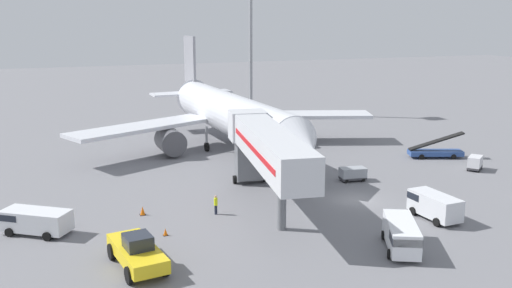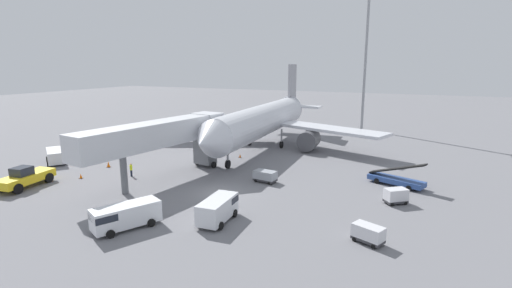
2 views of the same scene
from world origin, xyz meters
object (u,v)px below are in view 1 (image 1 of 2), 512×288
at_px(belt_loader_truck, 435,151).
at_px(safety_cone_charlie, 247,163).
at_px(baggage_cart_outer_right, 475,162).
at_px(ground_crew_worker_foreground, 216,204).
at_px(safety_cone_bravo, 143,211).
at_px(service_van_mid_center, 402,235).
at_px(baggage_cart_rear_left, 353,173).
at_px(jet_bridge, 265,146).
at_px(pushback_tug, 137,252).
at_px(service_van_far_left, 34,220).
at_px(service_van_near_center, 434,205).
at_px(safety_cone_alpha, 165,232).
at_px(airplane_at_gate, 230,115).

relative_size(belt_loader_truck, safety_cone_charlie, 12.12).
xyz_separation_m(baggage_cart_outer_right, ground_crew_worker_foreground, (-29.65, -3.69, 0.03)).
bearing_deg(safety_cone_bravo, baggage_cart_outer_right, 2.84).
bearing_deg(service_van_mid_center, belt_loader_truck, 47.95).
relative_size(baggage_cart_outer_right, baggage_cart_rear_left, 0.89).
relative_size(jet_bridge, belt_loader_truck, 3.23).
height_order(pushback_tug, safety_cone_charlie, pushback_tug).
relative_size(service_van_far_left, safety_cone_charlie, 10.31).
bearing_deg(jet_bridge, baggage_cart_rear_left, 19.71).
distance_m(service_van_near_center, ground_crew_worker_foreground, 17.64).
xyz_separation_m(pushback_tug, belt_loader_truck, (36.82, 17.67, -0.33)).
bearing_deg(pushback_tug, baggage_cart_rear_left, 28.74).
xyz_separation_m(jet_bridge, safety_cone_alpha, (-9.45, -3.94, -4.98)).
bearing_deg(belt_loader_truck, pushback_tug, -154.37).
bearing_deg(safety_cone_bravo, belt_loader_truck, 12.49).
distance_m(baggage_cart_outer_right, baggage_cart_rear_left, 14.19).
distance_m(baggage_cart_rear_left, safety_cone_alpha, 21.79).
bearing_deg(safety_cone_charlie, pushback_tug, -125.01).
height_order(service_van_far_left, service_van_near_center, service_van_near_center).
distance_m(service_van_far_left, service_van_near_center, 31.08).
height_order(pushback_tug, belt_loader_truck, belt_loader_truck).
relative_size(service_van_far_left, baggage_cart_rear_left, 2.03).
relative_size(service_van_mid_center, safety_cone_alpha, 10.03).
xyz_separation_m(pushback_tug, safety_cone_bravo, (1.94, 9.94, -0.72)).
relative_size(service_van_far_left, safety_cone_alpha, 9.49).
distance_m(pushback_tug, service_van_near_center, 23.83).
relative_size(airplane_at_gate, jet_bridge, 1.99).
distance_m(belt_loader_truck, baggage_cart_rear_left, 14.57).
height_order(jet_bridge, service_van_near_center, jet_bridge).
relative_size(jet_bridge, service_van_far_left, 3.79).
bearing_deg(belt_loader_truck, safety_cone_charlie, 169.22).
xyz_separation_m(baggage_cart_outer_right, safety_cone_bravo, (-35.34, -1.76, -0.47)).
xyz_separation_m(service_van_near_center, safety_cone_charlie, (-8.56, 20.78, -0.91)).
bearing_deg(baggage_cart_outer_right, belt_loader_truck, 94.44).
bearing_deg(baggage_cart_rear_left, ground_crew_worker_foreground, -163.18).
bearing_deg(ground_crew_worker_foreground, baggage_cart_outer_right, 7.10).
bearing_deg(baggage_cart_outer_right, safety_cone_bravo, -177.16).
relative_size(airplane_at_gate, service_van_near_center, 8.75).
height_order(service_van_far_left, safety_cone_charlie, service_van_far_left).
bearing_deg(service_van_mid_center, pushback_tug, 168.52).
distance_m(baggage_cart_rear_left, safety_cone_bravo, 21.37).
bearing_deg(service_van_near_center, safety_cone_charlie, 112.40).
bearing_deg(safety_cone_alpha, baggage_cart_rear_left, 21.09).
xyz_separation_m(service_van_mid_center, safety_cone_alpha, (-14.86, 8.43, -0.88)).
distance_m(jet_bridge, baggage_cart_outer_right, 25.59).
distance_m(safety_cone_alpha, safety_cone_charlie, 21.01).
relative_size(service_van_near_center, safety_cone_bravo, 6.38).
relative_size(service_van_mid_center, baggage_cart_outer_right, 2.40).
xyz_separation_m(belt_loader_truck, ground_crew_worker_foreground, (-29.19, -9.67, 0.11)).
bearing_deg(service_van_far_left, jet_bridge, 0.41).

